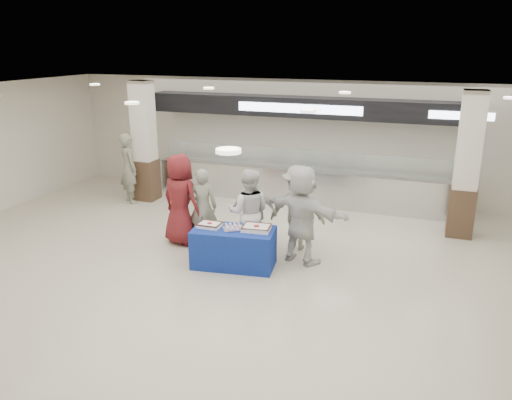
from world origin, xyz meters
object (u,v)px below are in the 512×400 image
at_px(sheet_cake_right, 257,228).
at_px(soldier_a, 203,207).
at_px(civilian_white, 302,215).
at_px(soldier_bg, 129,168).
at_px(civilian_maroon, 180,199).
at_px(chef_short, 254,211).
at_px(soldier_b, 297,208).
at_px(sheet_cake_left, 210,225).
at_px(display_table, 234,248).
at_px(chef_tall, 249,212).
at_px(cupcake_tray, 234,227).

height_order(sheet_cake_right, soldier_a, soldier_a).
xyz_separation_m(soldier_a, civilian_white, (2.20, -0.16, 0.14)).
bearing_deg(sheet_cake_right, soldier_bg, 149.30).
distance_m(civilian_maroon, civilian_white, 2.67).
relative_size(soldier_a, civilian_white, 0.86).
bearing_deg(chef_short, soldier_a, 10.97).
bearing_deg(soldier_bg, soldier_b, -159.91).
relative_size(civilian_maroon, soldier_b, 1.10).
height_order(civilian_maroon, soldier_a, civilian_maroon).
bearing_deg(sheet_cake_left, civilian_white, 22.07).
bearing_deg(civilian_white, display_table, 48.37).
bearing_deg(chef_short, chef_tall, 90.08).
bearing_deg(soldier_bg, display_table, -177.00).
bearing_deg(soldier_b, soldier_a, 8.70).
xyz_separation_m(sheet_cake_left, soldier_a, (-0.55, 0.83, 0.03)).
bearing_deg(civilian_maroon, sheet_cake_left, 160.49).
height_order(sheet_cake_left, civilian_white, civilian_white).
distance_m(chef_tall, chef_short, 0.28).
distance_m(chef_tall, soldier_b, 1.04).
relative_size(sheet_cake_right, chef_short, 0.33).
distance_m(display_table, soldier_bg, 5.07).
height_order(cupcake_tray, soldier_b, soldier_b).
relative_size(sheet_cake_left, soldier_bg, 0.23).
distance_m(display_table, soldier_b, 1.64).
height_order(cupcake_tray, soldier_a, soldier_a).
bearing_deg(soldier_bg, cupcake_tray, -176.80).
bearing_deg(cupcake_tray, chef_tall, 83.49).
xyz_separation_m(sheet_cake_left, soldier_b, (1.38, 1.30, 0.09)).
distance_m(chef_tall, soldier_bg, 4.76).
bearing_deg(soldier_a, chef_tall, 153.12).
distance_m(sheet_cake_left, soldier_bg, 4.67).
relative_size(civilian_maroon, soldier_a, 1.17).
distance_m(display_table, sheet_cake_left, 0.64).
xyz_separation_m(sheet_cake_right, civilian_white, (0.74, 0.54, 0.17)).
relative_size(cupcake_tray, soldier_bg, 0.27).
distance_m(soldier_b, soldier_bg, 5.30).
xyz_separation_m(sheet_cake_right, chef_short, (-0.34, 0.82, 0.03)).
distance_m(civilian_white, soldier_bg, 5.77).
relative_size(chef_tall, soldier_b, 1.01).
distance_m(sheet_cake_left, soldier_a, 1.00).
xyz_separation_m(soldier_b, soldier_bg, (-5.07, 1.56, 0.05)).
bearing_deg(sheet_cake_right, cupcake_tray, -170.15).
distance_m(chef_tall, civilian_white, 1.11).
bearing_deg(soldier_a, display_table, 123.32).
relative_size(soldier_a, chef_short, 0.99).
height_order(civilian_maroon, civilian_white, civilian_maroon).
distance_m(soldier_a, soldier_b, 1.99).
xyz_separation_m(soldier_a, soldier_b, (1.93, 0.47, 0.05)).
height_order(sheet_cake_right, cupcake_tray, sheet_cake_right).
distance_m(chef_short, soldier_bg, 4.67).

